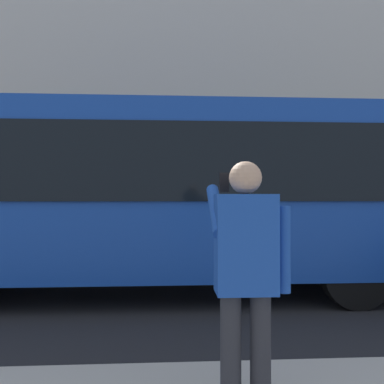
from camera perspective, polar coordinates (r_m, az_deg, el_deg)
name	(u,v)px	position (r m, az deg, el deg)	size (l,w,h in m)	color
ground_plane	(218,287)	(7.19, 3.82, -13.64)	(60.00, 60.00, 0.00)	#232326
building_facade_far	(194,74)	(14.46, 0.31, 16.92)	(28.00, 1.55, 12.00)	beige
red_bus	(149,192)	(6.57, -6.31, -0.07)	(9.05, 2.54, 3.08)	#1947AD
pedestrian_photographer	(246,267)	(2.67, 7.89, -10.85)	(0.53, 0.52, 1.70)	#2D2D33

